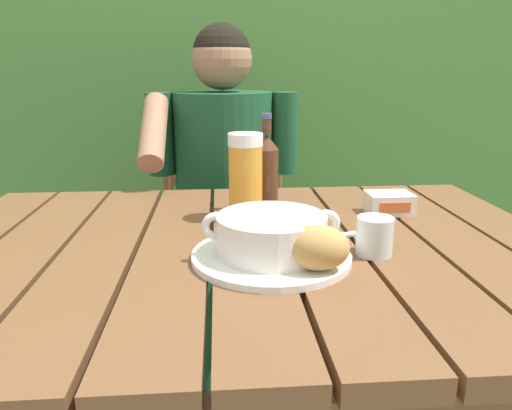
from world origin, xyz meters
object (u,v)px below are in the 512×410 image
(beer_bottle, at_px, (266,171))
(water_glass_small, at_px, (375,236))
(chair_near_diner, at_px, (224,227))
(beer_glass, at_px, (246,176))
(bread_roll, at_px, (318,248))
(table_knife, at_px, (332,236))
(soup_bowl, at_px, (271,233))
(serving_plate, at_px, (271,256))
(butter_tub, at_px, (389,203))
(person_eating, at_px, (223,179))

(beer_bottle, height_order, water_glass_small, beer_bottle)
(chair_near_diner, xyz_separation_m, beer_bottle, (0.09, -0.65, 0.35))
(beer_glass, height_order, beer_bottle, beer_bottle)
(beer_glass, bearing_deg, bread_roll, -73.40)
(chair_near_diner, bearing_deg, beer_bottle, -81.89)
(table_knife, bearing_deg, soup_bowl, -143.77)
(beer_bottle, relative_size, water_glass_small, 3.26)
(bread_roll, distance_m, table_knife, 0.19)
(serving_plate, relative_size, bread_roll, 2.51)
(butter_tub, bearing_deg, beer_bottle, 169.30)
(person_eating, xyz_separation_m, beer_glass, (0.04, -0.51, 0.12))
(serving_plate, relative_size, table_knife, 1.89)
(person_eating, xyz_separation_m, bread_roll, (0.14, -0.83, 0.07))
(water_glass_small, relative_size, table_knife, 0.47)
(serving_plate, bearing_deg, table_knife, 36.23)
(serving_plate, height_order, water_glass_small, water_glass_small)
(beer_glass, height_order, table_knife, beer_glass)
(butter_tub, relative_size, table_knife, 0.69)
(bread_roll, relative_size, butter_tub, 1.09)
(beer_glass, bearing_deg, beer_bottle, 51.00)
(chair_near_diner, bearing_deg, soup_bowl, -85.77)
(soup_bowl, bearing_deg, table_knife, 36.23)
(person_eating, distance_m, beer_bottle, 0.47)
(butter_tub, bearing_deg, table_knife, -136.83)
(chair_near_diner, relative_size, bread_roll, 8.51)
(beer_glass, bearing_deg, chair_near_diner, 93.27)
(bread_roll, xyz_separation_m, butter_tub, (0.23, 0.33, -0.02))
(chair_near_diner, distance_m, beer_glass, 0.79)
(table_knife, bearing_deg, bread_roll, -110.60)
(butter_tub, bearing_deg, beer_glass, -178.06)
(soup_bowl, relative_size, butter_tub, 2.37)
(soup_bowl, relative_size, beer_bottle, 1.07)
(chair_near_diner, xyz_separation_m, soup_bowl, (0.07, -0.95, 0.30))
(butter_tub, bearing_deg, chair_near_diner, 117.90)
(serving_plate, height_order, soup_bowl, soup_bowl)
(bread_roll, distance_m, water_glass_small, 0.15)
(serving_plate, bearing_deg, soup_bowl, 0.00)
(beer_bottle, height_order, table_knife, beer_bottle)
(person_eating, height_order, serving_plate, person_eating)
(chair_near_diner, bearing_deg, butter_tub, -62.10)
(soup_bowl, distance_m, bread_roll, 0.10)
(soup_bowl, xyz_separation_m, beer_glass, (-0.03, 0.24, 0.05))
(soup_bowl, xyz_separation_m, butter_tub, (0.30, 0.25, -0.02))
(soup_bowl, relative_size, beer_glass, 1.28)
(chair_near_diner, xyz_separation_m, table_knife, (0.20, -0.86, 0.26))
(butter_tub, xyz_separation_m, table_knife, (-0.17, -0.16, -0.02))
(soup_bowl, distance_m, butter_tub, 0.39)
(soup_bowl, height_order, beer_bottle, beer_bottle)
(beer_bottle, distance_m, butter_tub, 0.29)
(person_eating, distance_m, beer_glass, 0.52)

